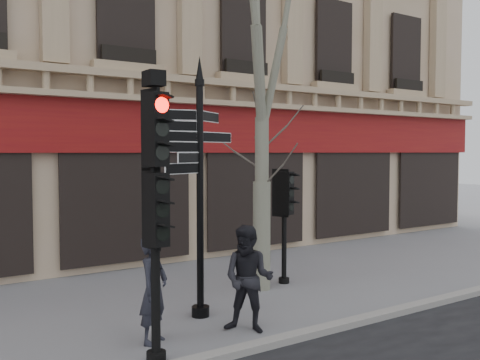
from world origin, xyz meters
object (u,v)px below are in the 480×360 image
object	(u,v)px
traffic_signal_secondary	(284,206)
pedestrian_a	(154,289)
fingerpost	(200,143)
traffic_signal_main	(155,180)
pedestrian_b	(249,279)

from	to	relation	value
traffic_signal_secondary	pedestrian_a	world-z (taller)	traffic_signal_secondary
fingerpost	traffic_signal_secondary	distance (m)	3.29
traffic_signal_main	traffic_signal_secondary	distance (m)	5.12
fingerpost	traffic_signal_main	bearing A→B (deg)	-147.87
traffic_signal_secondary	pedestrian_a	distance (m)	4.54
fingerpost	pedestrian_a	world-z (taller)	fingerpost
traffic_signal_main	traffic_signal_secondary	world-z (taller)	traffic_signal_main
pedestrian_a	pedestrian_b	bearing A→B (deg)	-53.98
fingerpost	traffic_signal_main	size ratio (longest dim) A/B	1.14
traffic_signal_secondary	pedestrian_b	world-z (taller)	traffic_signal_secondary
traffic_signal_main	traffic_signal_secondary	size ratio (longest dim) A/B	1.62
fingerpost	pedestrian_a	distance (m)	2.72
traffic_signal_main	pedestrian_a	distance (m)	1.92
traffic_signal_secondary	pedestrian_b	bearing A→B (deg)	-158.10
traffic_signal_main	pedestrian_a	size ratio (longest dim) A/B	2.45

